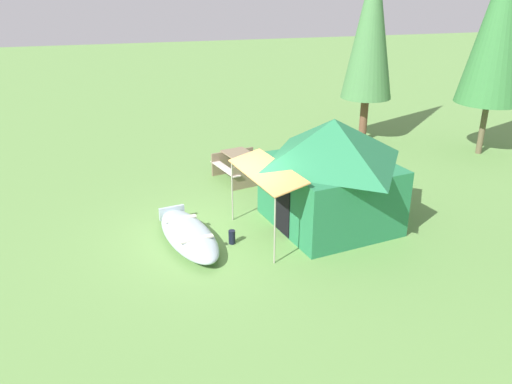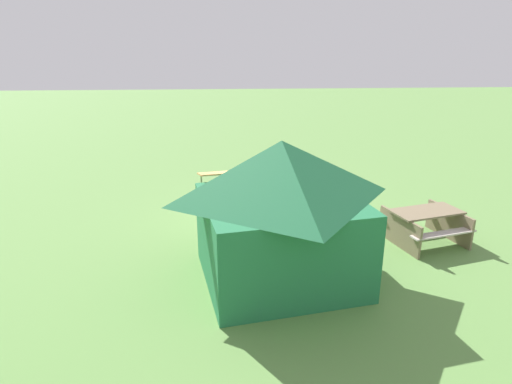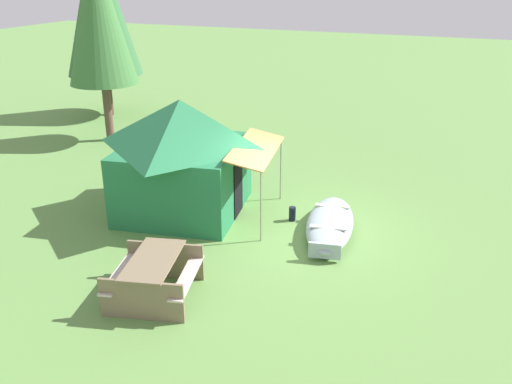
% 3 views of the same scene
% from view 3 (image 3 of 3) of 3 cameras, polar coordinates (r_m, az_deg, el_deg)
% --- Properties ---
extents(ground_plane, '(80.00, 80.00, 0.00)m').
position_cam_3_polar(ground_plane, '(12.81, 3.95, -4.01)').
color(ground_plane, '#608C46').
extents(beached_rowboat, '(3.10, 1.58, 0.45)m').
position_cam_3_polar(beached_rowboat, '(12.70, 7.64, -3.23)').
color(beached_rowboat, '#9BABB5').
rests_on(beached_rowboat, ground_plane).
extents(canvas_cabin_tent, '(3.60, 4.18, 2.80)m').
position_cam_3_polar(canvas_cabin_tent, '(13.43, -7.58, 3.82)').
color(canvas_cabin_tent, '#247145').
rests_on(canvas_cabin_tent, ground_plane).
extents(picnic_table, '(1.93, 1.84, 0.79)m').
position_cam_3_polar(picnic_table, '(10.31, -10.48, -8.27)').
color(picnic_table, '#7B6950').
rests_on(picnic_table, ground_plane).
extents(cooler_box, '(0.59, 0.61, 0.37)m').
position_cam_3_polar(cooler_box, '(13.19, -4.80, -2.33)').
color(cooler_box, '#2A70BD').
rests_on(cooler_box, ground_plane).
extents(fuel_can, '(0.21, 0.21, 0.34)m').
position_cam_3_polar(fuel_can, '(13.23, 3.76, -2.27)').
color(fuel_can, black).
rests_on(fuel_can, ground_plane).
extents(pine_tree_far_center, '(2.26, 2.26, 6.57)m').
position_cam_3_polar(pine_tree_far_center, '(19.34, -16.01, 17.36)').
color(pine_tree_far_center, brown).
rests_on(pine_tree_far_center, ground_plane).
extents(pine_tree_side, '(2.90, 2.90, 7.01)m').
position_cam_3_polar(pine_tree_side, '(22.98, -15.87, 18.18)').
color(pine_tree_side, '#493528').
rests_on(pine_tree_side, ground_plane).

